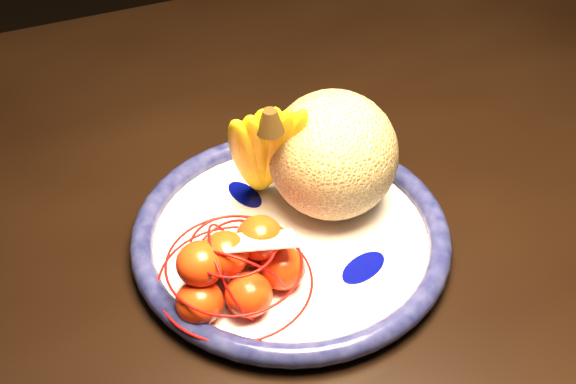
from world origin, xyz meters
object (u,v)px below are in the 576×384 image
object	(u,v)px
banana_bunch	(264,148)
mandarin_bag	(235,267)
fruit_bowl	(291,237)
cantaloupe	(333,155)
dining_table	(177,258)

from	to	relation	value
banana_bunch	mandarin_bag	size ratio (longest dim) A/B	1.02
fruit_bowl	mandarin_bag	size ratio (longest dim) A/B	2.09
cantaloupe	banana_bunch	size ratio (longest dim) A/B	0.85
cantaloupe	banana_bunch	xyz separation A→B (m)	(-0.07, 0.02, 0.01)
mandarin_bag	cantaloupe	bearing A→B (deg)	33.50
banana_bunch	mandarin_bag	bearing A→B (deg)	-117.02
fruit_bowl	cantaloupe	bearing A→B (deg)	31.81
dining_table	mandarin_bag	world-z (taller)	mandarin_bag
fruit_bowl	mandarin_bag	world-z (taller)	mandarin_bag
dining_table	cantaloupe	xyz separation A→B (m)	(0.17, -0.06, 0.17)
dining_table	banana_bunch	bearing A→B (deg)	-28.00
dining_table	fruit_bowl	world-z (taller)	fruit_bowl
cantaloupe	banana_bunch	distance (m)	0.07
dining_table	mandarin_bag	size ratio (longest dim) A/B	9.89
dining_table	fruit_bowl	distance (m)	0.18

